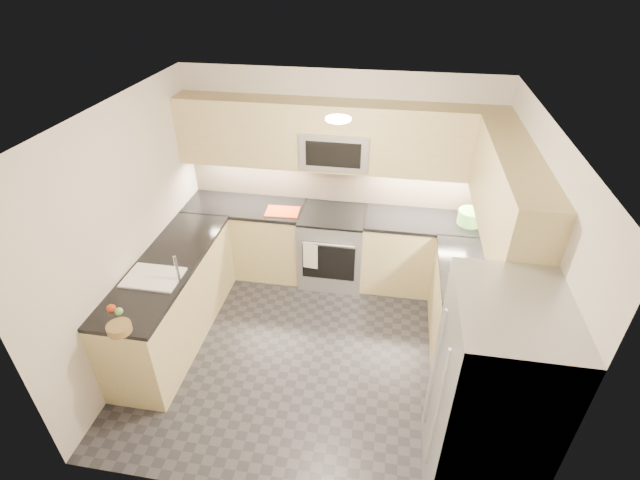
{
  "coord_description": "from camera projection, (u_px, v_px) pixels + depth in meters",
  "views": [
    {
      "loc": [
        0.64,
        -3.43,
        3.62
      ],
      "look_at": [
        0.0,
        0.35,
        1.15
      ],
      "focal_mm": 26.0,
      "sensor_mm": 36.0,
      "label": 1
    }
  ],
  "objects": [
    {
      "name": "base_cab_back_right",
      "position": [
        422.0,
        255.0,
        5.57
      ],
      "size": [
        1.42,
        0.6,
        0.9
      ],
      "primitive_type": "cube",
      "color": "tan",
      "rests_on": "floor"
    },
    {
      "name": "backsplash_back",
      "position": [
        337.0,
        182.0,
        5.56
      ],
      "size": [
        3.6,
        0.01,
        0.51
      ],
      "primitive_type": "cube",
      "color": "tan",
      "rests_on": "wall_back"
    },
    {
      "name": "cutting_board",
      "position": [
        283.0,
        212.0,
        5.45
      ],
      "size": [
        0.4,
        0.29,
        0.01
      ],
      "primitive_type": "cube",
      "rotation": [
        0.0,
        0.0,
        0.05
      ],
      "color": "#E54615",
      "rests_on": "countertop_back_left"
    },
    {
      "name": "sink_basin",
      "position": [
        155.0,
        283.0,
        4.42
      ],
      "size": [
        0.52,
        0.38,
        0.16
      ],
      "primitive_type": "cube",
      "color": "white",
      "rests_on": "base_cab_peninsula"
    },
    {
      "name": "countertop_right",
      "position": [
        475.0,
        287.0,
        4.31
      ],
      "size": [
        0.63,
        1.7,
        0.04
      ],
      "primitive_type": "cube",
      "color": "black",
      "rests_on": "base_cab_right"
    },
    {
      "name": "wall_back",
      "position": [
        337.0,
        177.0,
        5.54
      ],
      "size": [
        3.6,
        0.02,
        2.5
      ],
      "primitive_type": "cube",
      "color": "beige",
      "rests_on": "floor"
    },
    {
      "name": "wall_front",
      "position": [
        268.0,
        393.0,
        2.89
      ],
      "size": [
        3.6,
        0.02,
        2.5
      ],
      "primitive_type": "cube",
      "color": "beige",
      "rests_on": "floor"
    },
    {
      "name": "microwave_door",
      "position": [
        333.0,
        155.0,
        4.96
      ],
      "size": [
        0.6,
        0.01,
        0.28
      ],
      "primitive_type": "cube",
      "color": "black",
      "rests_on": "microwave"
    },
    {
      "name": "upper_cab_right",
      "position": [
        508.0,
        195.0,
        3.9
      ],
      "size": [
        0.35,
        1.95,
        0.75
      ],
      "primitive_type": "cube",
      "color": "tan",
      "rests_on": "wall_right"
    },
    {
      "name": "fruit_apple",
      "position": [
        111.0,
        309.0,
        3.85
      ],
      "size": [
        0.08,
        0.08,
        0.08
      ],
      "primitive_type": "sphere",
      "color": "#A93113",
      "rests_on": "fruit_basket"
    },
    {
      "name": "range_cooktop",
      "position": [
        333.0,
        215.0,
        5.45
      ],
      "size": [
        0.76,
        0.65,
        0.03
      ],
      "primitive_type": "cube",
      "color": "black",
      "rests_on": "gas_range"
    },
    {
      "name": "countertop_peninsula",
      "position": [
        166.0,
        265.0,
        4.6
      ],
      "size": [
        0.63,
        2.0,
        0.04
      ],
      "primitive_type": "cube",
      "color": "black",
      "rests_on": "base_cab_peninsula"
    },
    {
      "name": "wall_left",
      "position": [
        130.0,
        234.0,
        4.46
      ],
      "size": [
        0.02,
        3.2,
        2.5
      ],
      "primitive_type": "cube",
      "color": "beige",
      "rests_on": "floor"
    },
    {
      "name": "fridge_handle_left",
      "position": [
        436.0,
        412.0,
        3.12
      ],
      "size": [
        0.02,
        0.02,
        1.2
      ],
      "primitive_type": "cylinder",
      "color": "#B2B5BA",
      "rests_on": "refrigerator"
    },
    {
      "name": "refrigerator",
      "position": [
        488.0,
        403.0,
        3.25
      ],
      "size": [
        0.7,
        0.9,
        1.8
      ],
      "primitive_type": "cube",
      "color": "#A4A9AC",
      "rests_on": "floor"
    },
    {
      "name": "dish_towel_check",
      "position": [
        310.0,
        256.0,
        5.37
      ],
      "size": [
        0.17,
        0.03,
        0.33
      ],
      "primitive_type": "cube",
      "rotation": [
        0.0,
        0.0,
        -0.09
      ],
      "color": "white",
      "rests_on": "oven_handle"
    },
    {
      "name": "oven_door_glass",
      "position": [
        328.0,
        263.0,
        5.43
      ],
      "size": [
        0.62,
        0.02,
        0.45
      ],
      "primitive_type": "cube",
      "color": "black",
      "rests_on": "gas_range"
    },
    {
      "name": "countertop_back_right",
      "position": [
        427.0,
        221.0,
        5.32
      ],
      "size": [
        1.42,
        0.63,
        0.04
      ],
      "primitive_type": "cube",
      "color": "black",
      "rests_on": "base_cab_back_right"
    },
    {
      "name": "fridge_handle_right",
      "position": [
        434.0,
        371.0,
        3.42
      ],
      "size": [
        0.02,
        0.02,
        1.2
      ],
      "primitive_type": "cylinder",
      "color": "#B2B5BA",
      "rests_on": "refrigerator"
    },
    {
      "name": "gas_range",
      "position": [
        332.0,
        247.0,
        5.7
      ],
      "size": [
        0.76,
        0.65,
        0.91
      ],
      "primitive_type": "cube",
      "color": "#9C9EA4",
      "rests_on": "floor"
    },
    {
      "name": "oven_handle",
      "position": [
        328.0,
        245.0,
        5.27
      ],
      "size": [
        0.6,
        0.02,
        0.02
      ],
      "primitive_type": "cylinder",
      "rotation": [
        0.0,
        1.57,
        0.0
      ],
      "color": "#B2B5BA",
      "rests_on": "gas_range"
    },
    {
      "name": "fruit_basket",
      "position": [
        119.0,
        328.0,
        3.77
      ],
      "size": [
        0.21,
        0.21,
        0.07
      ],
      "primitive_type": "cylinder",
      "rotation": [
        0.0,
        0.0,
        0.05
      ],
      "color": "olive",
      "rests_on": "countertop_peninsula"
    },
    {
      "name": "faucet",
      "position": [
        177.0,
        269.0,
        4.27
      ],
      "size": [
        0.03,
        0.03,
        0.28
      ],
      "primitive_type": "cylinder",
      "color": "silver",
      "rests_on": "countertop_peninsula"
    },
    {
      "name": "backsplash_right",
      "position": [
        509.0,
        247.0,
        4.37
      ],
      "size": [
        0.01,
        2.3,
        0.51
      ],
      "primitive_type": "cube",
      "color": "tan",
      "rests_on": "wall_right"
    },
    {
      "name": "microwave",
      "position": [
        336.0,
        148.0,
        5.13
      ],
      "size": [
        0.76,
        0.4,
        0.4
      ],
      "primitive_type": "cube",
      "color": "#9FA2A7",
      "rests_on": "upper_cab_back"
    },
    {
      "name": "fruit_pear",
      "position": [
        119.0,
        311.0,
        3.82
      ],
      "size": [
        0.07,
        0.07,
        0.07
      ],
      "primitive_type": "sphere",
      "color": "#5C9E43",
      "rests_on": "fruit_basket"
    },
    {
      "name": "base_cab_peninsula",
      "position": [
        174.0,
        301.0,
        4.86
      ],
      "size": [
        0.6,
        2.0,
        0.9
      ],
      "primitive_type": "cube",
      "color": "tan",
      "rests_on": "floor"
    },
    {
      "name": "upper_cab_back",
      "position": [
        336.0,
        136.0,
        5.08
      ],
      "size": [
        3.6,
        0.35,
        0.75
      ],
      "primitive_type": "cube",
      "color": "tan",
      "rests_on": "wall_back"
    },
    {
      "name": "utensil_bowl",
      "position": [
        470.0,
        217.0,
        5.19
      ],
      "size": [
        0.37,
        0.37,
        0.16
      ],
      "primitive_type": "cylinder",
      "rotation": [
        0.0,
        0.0,
        -0.42
      ],
      "color": "#64B84F",
      "rests_on": "countertop_back_right"
    },
    {
      "name": "base_cab_right",
      "position": [
        467.0,
        324.0,
        4.56
      ],
      "size": [
        0.6,
        1.7,
        0.9
      ],
      "primitive_type": "cube",
      "color": "tan",
      "rests_on": "floor"
    },
    {
      "name": "wall_right",
      "position": [
        520.0,
        271.0,
        3.96
      ],
      "size": [
        0.02,
        3.2,
        2.5
      ],
      "primitive_type": "cube",
      "color": "beige",
      "rests_on": "floor"
    },
    {
      "name": "ceiling",
      "position": [
        312.0,
        116.0,
        3.54
      ],
      "size": [
        3.6,
        3.2,
        0.02
      ],
      "primitive_type": "cube",
      "color": "beige",
      "rests_on": "wall_back"
    },
    {
      "name": "countertop_back_left",
      "position": [
        245.0,
        206.0,
        5.62
      ],
      "size": [
        1.42,
        0.63,
        0.04
      ],
      "primitive_type": "cube",
      "color": "black",
      "rests_on": "base_cab_back_left"
    },
    {
      "name": "base_cab_back_left",
      "position": [
        248.0,
        239.0,
        5.88
      ],
      "size": [
        1.42,
        0.6,
        0.9
      ],
      "primitive_type": "cube",
      "color": "tan",
      "rests_on": "floor"
    },
    {
      "name": "floor",
      "position": [
        315.0,
        349.0,
        4.89
      ],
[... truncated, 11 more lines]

